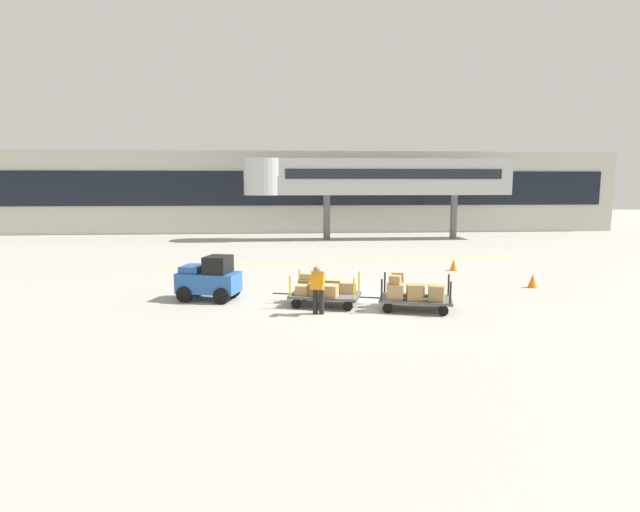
{
  "coord_description": "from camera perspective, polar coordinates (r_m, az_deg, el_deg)",
  "views": [
    {
      "loc": [
        -2.09,
        -17.17,
        4.08
      ],
      "look_at": [
        -0.71,
        1.3,
        1.44
      ],
      "focal_mm": 28.5,
      "sensor_mm": 36.0,
      "label": 1
    }
  ],
  "objects": [
    {
      "name": "ground_plane",
      "position": [
        17.78,
        2.61,
        -5.17
      ],
      "size": [
        120.0,
        120.0,
        0.0
      ],
      "primitive_type": "plane",
      "color": "#9E9B91"
    },
    {
      "name": "baggage_handler",
      "position": [
        15.9,
        -0.24,
        -3.56
      ],
      "size": [
        0.5,
        0.52,
        1.56
      ],
      "color": "black",
      "rests_on": "ground_plane"
    },
    {
      "name": "baggage_tug",
      "position": [
        18.33,
        -12.3,
        -2.53
      ],
      "size": [
        2.32,
        1.7,
        1.58
      ],
      "color": "#2659A5",
      "rests_on": "ground_plane"
    },
    {
      "name": "baggage_cart_lead",
      "position": [
        17.2,
        0.42,
        -3.85
      ],
      "size": [
        3.08,
        1.97,
        1.1
      ],
      "color": "#4C4C4F",
      "rests_on": "ground_plane"
    },
    {
      "name": "safety_cone_near",
      "position": [
        24.87,
        14.78,
        -0.96
      ],
      "size": [
        0.36,
        0.36,
        0.55
      ],
      "primitive_type": "cone",
      "color": "orange",
      "rests_on": "ground_plane"
    },
    {
      "name": "jet_bridge",
      "position": [
        37.7,
        5.44,
        8.77
      ],
      "size": [
        19.45,
        3.0,
        5.87
      ],
      "color": "#B7B7BC",
      "rests_on": "ground_plane"
    },
    {
      "name": "apron_lead_line",
      "position": [
        26.96,
        3.44,
        -0.6
      ],
      "size": [
        19.48,
        2.61,
        0.01
      ],
      "primitive_type": "cube",
      "rotation": [
        0.0,
        0.0,
        0.12
      ],
      "color": "yellow",
      "rests_on": "ground_plane"
    },
    {
      "name": "baggage_cart_middle",
      "position": [
        16.81,
        10.38,
        -4.09
      ],
      "size": [
        3.08,
        1.97,
        1.17
      ],
      "color": "#4C4C4F",
      "rests_on": "ground_plane"
    },
    {
      "name": "safety_cone_far",
      "position": [
        21.82,
        22.76,
        -2.57
      ],
      "size": [
        0.36,
        0.36,
        0.55
      ],
      "primitive_type": "cone",
      "color": "orange",
      "rests_on": "ground_plane"
    },
    {
      "name": "terminal_building",
      "position": [
        43.21,
        -1.5,
        7.18
      ],
      "size": [
        52.78,
        2.51,
        6.74
      ],
      "color": "#BCB7AD",
      "rests_on": "ground_plane"
    }
  ]
}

